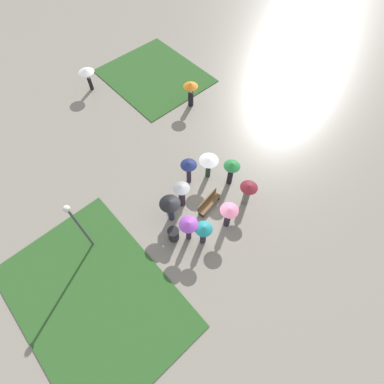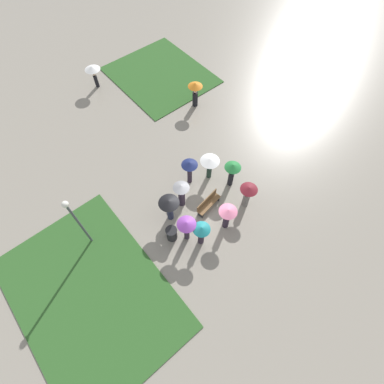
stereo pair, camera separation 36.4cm
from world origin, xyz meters
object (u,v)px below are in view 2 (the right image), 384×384
(park_bench, at_px, (208,203))
(crowd_person_green, at_px, (232,170))
(lamp_post, at_px, (75,218))
(crowd_person_navy, at_px, (190,168))
(trash_bin, at_px, (172,234))
(crowd_person_black, at_px, (169,206))
(lone_walker_far_path, at_px, (93,71))
(crowd_person_white, at_px, (210,163))
(crowd_person_purple, at_px, (187,226))
(crowd_person_grey, at_px, (181,192))
(crowd_person_teal, at_px, (201,232))
(crowd_person_maroon, at_px, (248,194))
(crowd_person_pink, at_px, (227,215))
(lone_walker_mid_plaza, at_px, (195,90))

(park_bench, relative_size, crowd_person_green, 0.89)
(lamp_post, bearing_deg, crowd_person_navy, -3.56)
(lamp_post, distance_m, trash_bin, 5.01)
(lamp_post, height_order, crowd_person_black, lamp_post)
(trash_bin, xyz_separation_m, lone_walker_far_path, (3.31, 13.71, 0.95))
(crowd_person_navy, bearing_deg, crowd_person_white, -90.61)
(lamp_post, height_order, crowd_person_purple, lamp_post)
(crowd_person_grey, height_order, crowd_person_teal, crowd_person_grey)
(crowd_person_maroon, distance_m, lone_walker_far_path, 14.85)
(trash_bin, height_order, crowd_person_maroon, crowd_person_maroon)
(trash_bin, distance_m, crowd_person_maroon, 4.81)
(lamp_post, height_order, crowd_person_green, lamp_post)
(park_bench, relative_size, lamp_post, 0.41)
(crowd_person_pink, bearing_deg, trash_bin, -5.22)
(lone_walker_far_path, xyz_separation_m, lone_walker_mid_plaza, (4.48, -6.45, -0.05))
(crowd_person_navy, height_order, crowd_person_grey, crowd_person_grey)
(crowd_person_purple, height_order, lone_walker_far_path, crowd_person_purple)
(crowd_person_navy, bearing_deg, park_bench, -167.68)
(trash_bin, bearing_deg, lone_walker_far_path, 76.41)
(lamp_post, xyz_separation_m, crowd_person_navy, (6.71, -0.42, -1.33))
(crowd_person_navy, bearing_deg, crowd_person_green, -112.28)
(crowd_person_black, xyz_separation_m, lone_walker_mid_plaza, (7.09, 6.22, -0.01))
(crowd_person_black, bearing_deg, lamp_post, 43.21)
(lamp_post, xyz_separation_m, crowd_person_maroon, (8.19, -3.76, -1.61))
(park_bench, bearing_deg, lamp_post, 149.68)
(crowd_person_grey, height_order, crowd_person_maroon, crowd_person_grey)
(crowd_person_white, height_order, crowd_person_green, crowd_person_green)
(lamp_post, relative_size, lone_walker_mid_plaza, 2.18)
(crowd_person_pink, distance_m, lone_walker_mid_plaza, 9.98)
(crowd_person_pink, bearing_deg, crowd_person_navy, -75.02)
(crowd_person_purple, height_order, crowd_person_white, crowd_person_purple)
(crowd_person_maroon, xyz_separation_m, crowd_person_black, (-3.93, 2.11, 0.22))
(trash_bin, xyz_separation_m, crowd_person_green, (4.94, 0.54, 0.93))
(crowd_person_white, xyz_separation_m, crowd_person_grey, (-2.53, -0.46, -0.07))
(trash_bin, height_order, crowd_person_white, crowd_person_white)
(crowd_person_grey, distance_m, lone_walker_far_path, 12.47)
(crowd_person_pink, height_order, crowd_person_maroon, crowd_person_pink)
(lamp_post, bearing_deg, park_bench, -21.51)
(lamp_post, distance_m, crowd_person_maroon, 9.15)
(crowd_person_navy, distance_m, crowd_person_teal, 4.06)
(crowd_person_white, relative_size, crowd_person_green, 0.90)
(crowd_person_navy, bearing_deg, lamp_post, 108.22)
(crowd_person_black, bearing_deg, crowd_person_purple, 151.86)
(crowd_person_white, bearing_deg, lone_walker_far_path, 63.82)
(crowd_person_green, height_order, crowd_person_maroon, crowd_person_green)
(trash_bin, bearing_deg, crowd_person_green, 6.21)
(crowd_person_black, xyz_separation_m, lone_walker_far_path, (2.61, 12.67, 0.04))
(crowd_person_pink, bearing_deg, crowd_person_black, -28.28)
(park_bench, distance_m, crowd_person_purple, 2.47)
(crowd_person_purple, xyz_separation_m, lone_walker_mid_plaza, (7.16, 7.79, -0.04))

